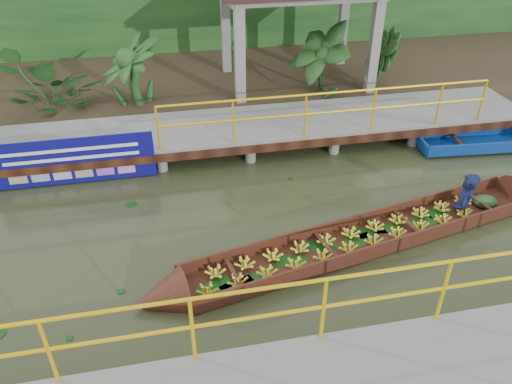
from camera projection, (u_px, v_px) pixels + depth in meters
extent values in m
plane|color=#31371B|center=(225.00, 238.00, 9.08)|extent=(80.00, 80.00, 0.00)
cube|color=#37291B|center=(188.00, 81.00, 15.10)|extent=(30.00, 8.00, 0.45)
cube|color=gray|center=(202.00, 130.00, 11.67)|extent=(16.00, 2.00, 0.15)
cube|color=black|center=(207.00, 153.00, 10.90)|extent=(16.00, 0.12, 0.18)
cylinder|color=#E7B30C|center=(331.00, 93.00, 10.76)|extent=(7.50, 0.05, 0.05)
cylinder|color=#E7B30C|center=(329.00, 112.00, 11.01)|extent=(7.50, 0.05, 0.05)
cylinder|color=#E7B30C|center=(329.00, 114.00, 11.04)|extent=(0.05, 0.05, 1.00)
cylinder|color=gray|center=(18.00, 175.00, 10.51)|extent=(0.24, 0.24, 0.55)
cylinder|color=gray|center=(31.00, 141.00, 11.82)|extent=(0.24, 0.24, 0.55)
cylinder|color=gray|center=(115.00, 166.00, 10.84)|extent=(0.24, 0.24, 0.55)
cylinder|color=gray|center=(117.00, 133.00, 12.15)|extent=(0.24, 0.24, 0.55)
cylinder|color=gray|center=(207.00, 157.00, 11.17)|extent=(0.24, 0.24, 0.55)
cylinder|color=gray|center=(199.00, 126.00, 12.48)|extent=(0.24, 0.24, 0.55)
cylinder|color=gray|center=(293.00, 148.00, 11.50)|extent=(0.24, 0.24, 0.55)
cylinder|color=gray|center=(277.00, 119.00, 12.81)|extent=(0.24, 0.24, 0.55)
cylinder|color=gray|center=(374.00, 140.00, 11.84)|extent=(0.24, 0.24, 0.55)
cylinder|color=gray|center=(351.00, 113.00, 13.15)|extent=(0.24, 0.24, 0.55)
cylinder|color=gray|center=(451.00, 133.00, 12.17)|extent=(0.24, 0.24, 0.55)
cylinder|color=gray|center=(421.00, 107.00, 13.48)|extent=(0.24, 0.24, 0.55)
cylinder|color=gray|center=(207.00, 157.00, 11.17)|extent=(0.24, 0.24, 0.55)
cylinder|color=#E7B30C|center=(343.00, 277.00, 5.84)|extent=(10.00, 0.05, 0.05)
cylinder|color=#E7B30C|center=(339.00, 304.00, 6.09)|extent=(10.00, 0.05, 0.05)
cylinder|color=#E7B30C|center=(339.00, 307.00, 6.12)|extent=(0.05, 0.05, 1.00)
cube|color=gray|center=(240.00, 59.00, 12.58)|extent=(0.25, 0.25, 2.80)
cube|color=gray|center=(374.00, 50.00, 13.18)|extent=(0.25, 0.25, 2.80)
cube|color=gray|center=(226.00, 33.00, 14.54)|extent=(0.25, 0.25, 2.80)
cube|color=gray|center=(343.00, 26.00, 15.14)|extent=(0.25, 0.25, 2.80)
cube|color=#133B17|center=(177.00, 1.00, 16.17)|extent=(30.00, 0.80, 4.00)
cube|color=#371B0F|center=(368.00, 240.00, 8.96)|extent=(6.89, 2.27, 0.05)
cube|color=#371B0F|center=(355.00, 222.00, 9.22)|extent=(6.73, 1.48, 0.29)
cube|color=#371B0F|center=(383.00, 249.00, 8.56)|extent=(6.73, 1.48, 0.29)
cone|color=#371B0F|center=(159.00, 299.00, 7.65)|extent=(1.01, 0.98, 0.82)
ellipsoid|color=#133B17|center=(485.00, 202.00, 9.83)|extent=(0.55, 0.47, 0.22)
imported|color=#0F1638|center=(471.00, 175.00, 9.21)|extent=(0.68, 0.72, 1.65)
cube|color=navy|center=(474.00, 145.00, 11.93)|extent=(2.74, 1.03, 0.09)
cube|color=navy|center=(467.00, 133.00, 12.20)|extent=(2.68, 0.28, 0.27)
cube|color=navy|center=(483.00, 149.00, 11.53)|extent=(2.68, 0.28, 0.27)
cube|color=navy|center=(421.00, 144.00, 11.74)|extent=(0.12, 0.81, 0.27)
cube|color=black|center=(457.00, 140.00, 11.81)|extent=(0.16, 0.81, 0.04)
cube|color=navy|center=(73.00, 161.00, 10.34)|extent=(3.34, 0.03, 1.04)
cube|color=white|center=(70.00, 150.00, 10.18)|extent=(2.71, 0.01, 0.07)
cube|color=white|center=(72.00, 159.00, 10.29)|extent=(2.71, 0.01, 0.07)
imported|color=#133B17|center=(49.00, 82.00, 12.14)|extent=(1.31, 1.31, 1.64)
imported|color=#133B17|center=(133.00, 76.00, 12.47)|extent=(1.31, 1.31, 1.64)
imported|color=#133B17|center=(324.00, 63.00, 13.31)|extent=(1.31, 1.31, 1.64)
imported|color=#133B17|center=(376.00, 59.00, 13.56)|extent=(1.31, 1.31, 1.64)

